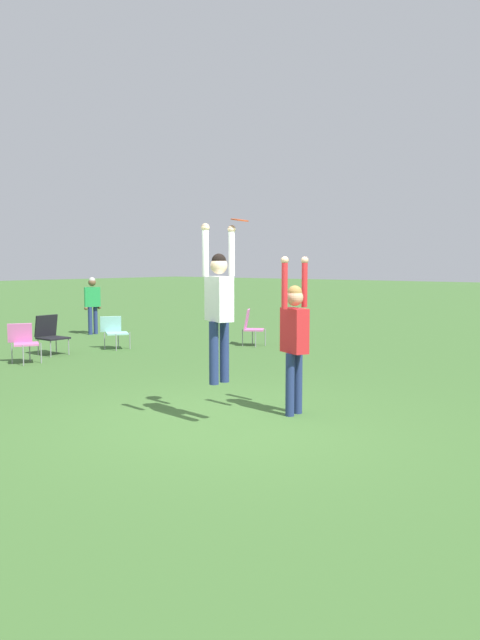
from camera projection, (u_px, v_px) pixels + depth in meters
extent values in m
plane|color=#3D662D|center=(228.00, 422.00, 8.10)|extent=(120.00, 120.00, 0.00)
cylinder|color=navy|center=(214.00, 353.00, 7.81)|extent=(0.12, 0.12, 0.80)
cylinder|color=navy|center=(224.00, 351.00, 7.97)|extent=(0.12, 0.12, 0.80)
cube|color=white|center=(219.00, 299.00, 7.83)|extent=(0.37, 0.50, 0.56)
sphere|color=beige|center=(219.00, 266.00, 7.79)|extent=(0.22, 0.22, 0.22)
sphere|color=black|center=(219.00, 261.00, 7.78)|extent=(0.18, 0.18, 0.18)
cylinder|color=white|center=(205.00, 252.00, 7.58)|extent=(0.08, 0.08, 0.60)
sphere|color=beige|center=(205.00, 227.00, 7.55)|extent=(0.10, 0.10, 0.10)
cylinder|color=white|center=(232.00, 253.00, 7.97)|extent=(0.08, 0.08, 0.60)
sphere|color=beige|center=(232.00, 229.00, 7.94)|extent=(0.10, 0.10, 0.10)
cylinder|color=navy|center=(290.00, 385.00, 8.37)|extent=(0.12, 0.12, 0.85)
cylinder|color=navy|center=(298.00, 383.00, 8.52)|extent=(0.12, 0.12, 0.85)
cube|color=red|center=(294.00, 330.00, 8.38)|extent=(0.36, 0.47, 0.60)
sphere|color=tan|center=(295.00, 297.00, 8.34)|extent=(0.23, 0.23, 0.23)
sphere|color=olive|center=(295.00, 293.00, 8.33)|extent=(0.20, 0.20, 0.20)
cylinder|color=red|center=(285.00, 285.00, 8.13)|extent=(0.08, 0.08, 0.64)
sphere|color=tan|center=(285.00, 260.00, 8.10)|extent=(0.10, 0.10, 0.10)
cylinder|color=red|center=(305.00, 284.00, 8.51)|extent=(0.08, 0.08, 0.64)
sphere|color=tan|center=(305.00, 260.00, 8.48)|extent=(0.10, 0.10, 0.10)
cylinder|color=#E04C23|center=(240.00, 220.00, 7.94)|extent=(0.23, 0.23, 0.05)
cylinder|color=gray|center=(51.00, 348.00, 13.61)|extent=(0.02, 0.02, 0.40)
cylinder|color=gray|center=(69.00, 346.00, 13.97)|extent=(0.02, 0.02, 0.40)
cylinder|color=gray|center=(38.00, 346.00, 13.90)|extent=(0.02, 0.02, 0.40)
cylinder|color=gray|center=(56.00, 344.00, 14.26)|extent=(0.02, 0.02, 0.40)
cube|color=black|center=(53.00, 338.00, 13.92)|extent=(0.56, 0.56, 0.04)
cube|color=black|center=(46.00, 326.00, 14.06)|extent=(0.55, 0.13, 0.49)
cylinder|color=gray|center=(116.00, 342.00, 14.57)|extent=(0.02, 0.02, 0.40)
cylinder|color=gray|center=(130.00, 341.00, 14.89)|extent=(0.02, 0.02, 0.40)
cylinder|color=gray|center=(105.00, 341.00, 14.83)|extent=(0.02, 0.02, 0.40)
cylinder|color=gray|center=(118.00, 339.00, 15.16)|extent=(0.02, 0.02, 0.40)
cube|color=#8CC6C1|center=(117.00, 333.00, 14.84)|extent=(0.69, 0.69, 0.04)
cube|color=#8CC6C1|center=(111.00, 324.00, 14.97)|extent=(0.47, 0.36, 0.38)
cylinder|color=gray|center=(255.00, 339.00, 15.18)|extent=(0.02, 0.02, 0.42)
cylinder|color=gray|center=(265.00, 337.00, 15.49)|extent=(0.02, 0.02, 0.42)
cylinder|color=gray|center=(243.00, 338.00, 15.43)|extent=(0.02, 0.02, 0.42)
cylinder|color=gray|center=(252.00, 336.00, 15.74)|extent=(0.02, 0.02, 0.42)
cube|color=#C666A3|center=(254.00, 330.00, 15.44)|extent=(0.66, 0.66, 0.04)
cube|color=#C666A3|center=(247.00, 319.00, 15.56)|extent=(0.46, 0.36, 0.48)
cylinder|color=gray|center=(23.00, 355.00, 12.48)|extent=(0.02, 0.02, 0.42)
cylinder|color=gray|center=(41.00, 353.00, 12.80)|extent=(0.02, 0.02, 0.42)
cylinder|color=gray|center=(12.00, 354.00, 12.73)|extent=(0.02, 0.02, 0.42)
cylinder|color=gray|center=(30.00, 351.00, 13.05)|extent=(0.02, 0.02, 0.42)
cube|color=#C666A3|center=(26.00, 344.00, 12.75)|extent=(0.66, 0.66, 0.04)
cube|color=#C666A3|center=(20.00, 333.00, 12.87)|extent=(0.47, 0.34, 0.40)
cylinder|color=navy|center=(90.00, 321.00, 17.88)|extent=(0.12, 0.12, 0.80)
cylinder|color=navy|center=(96.00, 320.00, 18.03)|extent=(0.12, 0.12, 0.80)
cube|color=green|center=(92.00, 297.00, 17.89)|extent=(0.47, 0.37, 0.56)
sphere|color=brown|center=(92.00, 282.00, 17.86)|extent=(0.22, 0.22, 0.22)
sphere|color=#B7B2AD|center=(92.00, 280.00, 17.85)|extent=(0.18, 0.18, 0.18)
cylinder|color=green|center=(86.00, 298.00, 17.71)|extent=(0.08, 0.08, 0.60)
sphere|color=brown|center=(86.00, 308.00, 17.74)|extent=(0.10, 0.10, 0.10)
cylinder|color=green|center=(99.00, 297.00, 18.08)|extent=(0.08, 0.08, 0.60)
sphere|color=brown|center=(99.00, 307.00, 18.11)|extent=(0.10, 0.10, 0.10)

